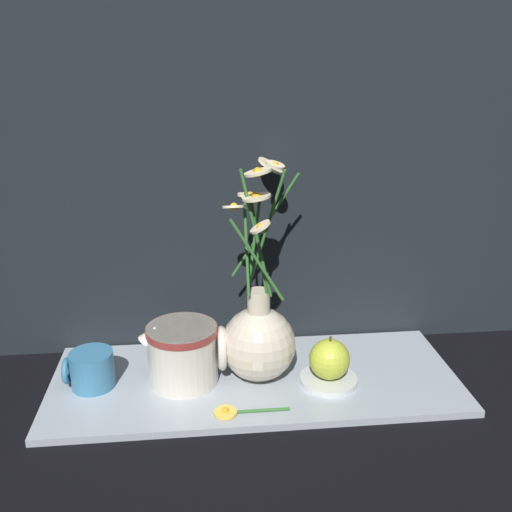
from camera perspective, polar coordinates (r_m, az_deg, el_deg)
ground_plane at (r=1.00m, az=-0.11°, el=-12.55°), size 6.00×6.00×0.00m
shelf at (r=1.00m, az=-0.11°, el=-12.26°), size 0.69×0.27×0.01m
backdrop_wall at (r=1.00m, az=-1.07°, el=20.46°), size 1.19×0.02×1.10m
vase_with_flowers at (r=0.96m, az=0.25°, el=-8.04°), size 0.13×0.23×0.37m
yellow_mug at (r=1.00m, az=-16.18°, el=-10.80°), size 0.08×0.07×0.06m
ceramic_pitcher at (r=0.97m, az=-7.22°, el=-9.45°), size 0.14×0.12×0.11m
saucer_plate at (r=0.99m, az=7.26°, el=-12.17°), size 0.10×0.10×0.01m
orange_fruit at (r=0.97m, az=7.36°, el=-10.20°), size 0.07×0.07×0.08m
loose_daisy at (r=0.91m, az=-2.16°, el=-15.29°), size 0.12×0.04×0.01m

